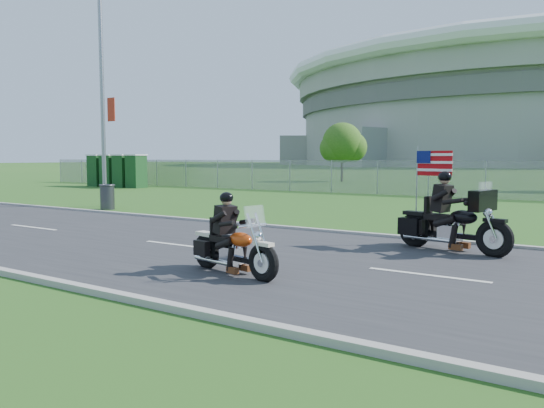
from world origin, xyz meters
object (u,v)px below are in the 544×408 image
Objects in this scene: streetlight at (106,77)px; motorcycle_lead at (232,249)px; porta_toilet_d at (97,171)px; motorcycle_follow at (452,225)px; trash_can at (107,197)px; porta_toilet_c at (110,171)px; porta_toilet_b at (123,171)px; porta_toilet_a at (136,172)px.

streetlight is 4.43× the size of motorcycle_lead.
porta_toilet_d is 1.02× the size of motorcycle_lead.
motorcycle_follow reaches higher than trash_can.
motorcycle_lead is 0.83× the size of motorcycle_follow.
motorcycle_follow is 2.70× the size of trash_can.
trash_can is at bearing -43.11° from streetlight.
motorcycle_follow is at bearing -26.48° from porta_toilet_c.
streetlight is 4.35× the size of porta_toilet_b.
porta_toilet_c is at bearing 166.64° from motorcycle_follow.
streetlight is 4.35× the size of porta_toilet_c.
motorcycle_lead is at bearing -36.12° from porta_toilet_c.
porta_toilet_c is at bearing 180.00° from porta_toilet_b.
porta_toilet_b is (-11.42, 10.78, -4.49)m from streetlight.
motorcycle_lead is at bearing -37.66° from porta_toilet_b.
motorcycle_lead is (22.96, -18.80, -0.66)m from porta_toilet_a.
porta_toilet_a is at bearing 132.91° from streetlight.
streetlight is 9.90× the size of trash_can.
streetlight is 17.34m from porta_toilet_c.
porta_toilet_a is 1.00× the size of porta_toilet_c.
porta_toilet_a is 2.80m from porta_toilet_c.
porta_toilet_b is 2.28× the size of trash_can.
motorcycle_lead is at bearing -30.67° from trash_can.
motorcycle_follow is 14.89m from trash_can.
porta_toilet_b is (-1.40, 0.00, 0.00)m from porta_toilet_a.
porta_toilet_c reaches higher than trash_can.
porta_toilet_d is (-4.20, 0.00, 0.00)m from porta_toilet_a.
trash_can is (1.01, -0.94, -5.13)m from streetlight.
porta_toilet_a and porta_toilet_c have the same top height.
trash_can is at bearing -37.59° from porta_toilet_d.
streetlight is 16.08m from motorcycle_lead.
porta_toilet_d is 33.11m from motorcycle_follow.
motorcycle_follow is at bearing -12.31° from streetlight.
motorcycle_follow is (29.91, -14.20, -0.52)m from porta_toilet_d.
porta_toilet_b is 1.02× the size of motorcycle_lead.
streetlight is at bearing -37.17° from porta_toilet_d.
porta_toilet_d is at bearing 180.00° from porta_toilet_c.
streetlight is 4.35× the size of porta_toilet_a.
trash_can is at bearing -46.75° from porta_toilet_a.
streetlight reaches higher than porta_toilet_c.
porta_toilet_c is 18.14m from trash_can.
porta_toilet_d is at bearing 167.72° from motorcycle_follow.
porta_toilet_a is 4.20m from porta_toilet_d.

